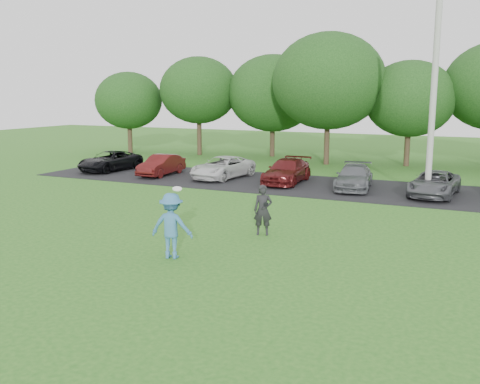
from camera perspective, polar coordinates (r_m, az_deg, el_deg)
The scene contains 7 objects.
ground at distance 15.99m, azimuth -5.32°, elevation -6.67°, with size 100.00×100.00×0.00m, color #26631C.
parking_lot at distance 27.70m, azimuth 8.29°, elevation 0.63°, with size 32.00×6.50×0.03m, color black.
utility_pole at distance 25.68m, azimuth 19.97°, elevation 10.26°, with size 0.28×0.28×9.75m, color #AFAEA9.
frisbee_player at distance 15.50m, azimuth -7.30°, elevation -3.59°, with size 1.34×0.93×2.10m.
camera_bystander at distance 17.92m, azimuth 2.47°, elevation -1.94°, with size 0.72×0.59×1.70m.
parked_cars at distance 27.86m, azimuth 6.47°, elevation 1.99°, with size 28.38×5.00×1.25m.
tree_row at distance 36.47m, azimuth 15.31°, elevation 10.45°, with size 42.39×9.85×8.64m.
Camera 1 is at (7.73, -13.18, 4.70)m, focal length 40.00 mm.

